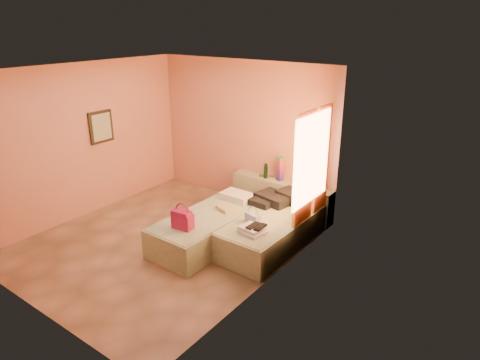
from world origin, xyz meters
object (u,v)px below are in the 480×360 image
object	(u,v)px
bed_left	(208,229)
bed_right	(272,232)
water_bottle	(266,171)
headboard_ledge	(281,197)
green_book	(301,185)
flower_vase	(320,184)
magenta_handbag	(183,219)
towel_stack	(252,231)
blue_handbag	(253,219)

from	to	relation	value
bed_left	bed_right	distance (m)	1.04
bed_left	water_bottle	size ratio (longest dim) A/B	7.15
headboard_ledge	green_book	distance (m)	0.54
headboard_ledge	green_book	xyz separation A→B (m)	(0.41, 0.00, 0.34)
headboard_ledge	flower_vase	xyz separation A→B (m)	(0.79, -0.01, 0.45)
headboard_ledge	flower_vase	world-z (taller)	flower_vase
bed_right	magenta_handbag	xyz separation A→B (m)	(-0.91, -1.10, 0.40)
water_bottle	magenta_handbag	world-z (taller)	water_bottle
green_book	towel_stack	bearing A→B (deg)	-98.90
water_bottle	flower_vase	world-z (taller)	water_bottle
water_bottle	magenta_handbag	size ratio (longest dim) A/B	0.88
water_bottle	green_book	world-z (taller)	water_bottle
water_bottle	towel_stack	size ratio (longest dim) A/B	0.80
bed_left	flower_vase	xyz separation A→B (m)	(1.16, 1.69, 0.53)
magenta_handbag	towel_stack	distance (m)	1.07
water_bottle	towel_stack	xyz separation A→B (m)	(0.92, -1.77, -0.24)
headboard_ledge	magenta_handbag	bearing A→B (deg)	-99.54
green_book	towel_stack	distance (m)	1.81
water_bottle	blue_handbag	bearing A→B (deg)	-63.90
bed_right	magenta_handbag	size ratio (longest dim) A/B	6.31
blue_handbag	towel_stack	world-z (taller)	blue_handbag
bed_right	blue_handbag	size ratio (longest dim) A/B	7.88
bed_left	flower_vase	distance (m)	2.12
water_bottle	blue_handbag	size ratio (longest dim) A/B	1.10
bed_left	bed_right	size ratio (longest dim) A/B	1.00
headboard_ledge	bed_left	distance (m)	1.74
headboard_ledge	towel_stack	xyz separation A→B (m)	(0.58, -1.80, 0.23)
green_book	blue_handbag	world-z (taller)	green_book
bed_right	water_bottle	xyz separation A→B (m)	(-0.87, 1.14, 0.54)
headboard_ledge	bed_right	size ratio (longest dim) A/B	1.02
water_bottle	magenta_handbag	bearing A→B (deg)	-91.06
bed_right	magenta_handbag	world-z (taller)	magenta_handbag
bed_right	flower_vase	bearing A→B (deg)	77.89
bed_left	bed_right	world-z (taller)	same
green_book	magenta_handbag	bearing A→B (deg)	-123.28
bed_right	flower_vase	world-z (taller)	flower_vase
bed_left	magenta_handbag	bearing A→B (deg)	-89.97
headboard_ledge	bed_left	size ratio (longest dim) A/B	1.02
headboard_ledge	water_bottle	size ratio (longest dim) A/B	7.33
magenta_handbag	headboard_ledge	bearing A→B (deg)	73.41
bed_left	blue_handbag	world-z (taller)	blue_handbag
green_book	blue_handbag	distance (m)	1.52
bed_left	towel_stack	distance (m)	1.00
water_bottle	flower_vase	size ratio (longest dim) A/B	1.11
bed_right	blue_handbag	distance (m)	0.50
bed_left	green_book	distance (m)	1.92
headboard_ledge	blue_handbag	distance (m)	1.59
bed_right	water_bottle	size ratio (longest dim) A/B	7.15
bed_left	green_book	size ratio (longest dim) A/B	11.46
towel_stack	bed_right	bearing A→B (deg)	94.58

